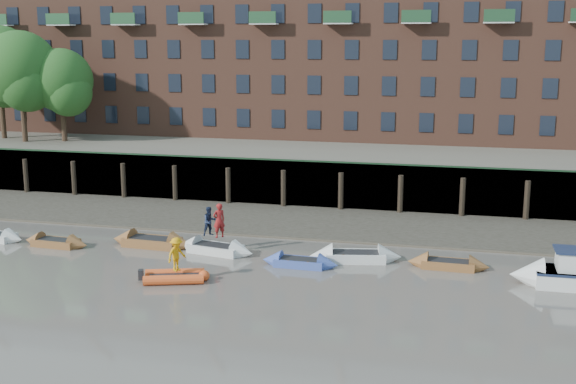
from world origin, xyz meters
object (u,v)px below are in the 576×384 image
(rowboat_1, at_px, (56,243))
(rowboat_2, at_px, (152,242))
(rowboat_4, at_px, (300,262))
(rowboat_6, at_px, (448,264))
(motor_launch, at_px, (564,274))
(person_rower_b, at_px, (210,221))
(person_rower_a, at_px, (219,220))
(rowboat_5, at_px, (355,256))
(rowboat_3, at_px, (216,249))
(rib_tender, at_px, (177,276))
(person_rib_crew, at_px, (177,254))

(rowboat_1, bearing_deg, rowboat_2, 16.96)
(rowboat_4, bearing_deg, rowboat_6, 12.81)
(motor_launch, height_order, person_rower_b, person_rower_b)
(rowboat_1, relative_size, person_rower_a, 2.15)
(motor_launch, bearing_deg, rowboat_6, -16.35)
(rowboat_5, bearing_deg, person_rower_b, 169.11)
(person_rower_a, xyz_separation_m, person_rower_b, (-0.62, 0.24, -0.14))
(rowboat_3, distance_m, rowboat_5, 7.60)
(person_rower_b, bearing_deg, rowboat_2, 135.51)
(rowboat_6, bearing_deg, rib_tender, -155.94)
(rowboat_4, distance_m, rowboat_5, 3.04)
(rowboat_2, height_order, rowboat_4, rowboat_2)
(rowboat_3, distance_m, person_rower_b, 1.53)
(rowboat_4, bearing_deg, rowboat_3, 167.70)
(rowboat_4, height_order, person_rower_b, person_rower_b)
(person_rower_a, bearing_deg, rowboat_5, 140.13)
(rowboat_2, xyz_separation_m, motor_launch, (21.58, -1.67, 0.34))
(rowboat_1, xyz_separation_m, rowboat_3, (9.14, 0.86, 0.03))
(rowboat_4, relative_size, rowboat_6, 0.97)
(rowboat_5, height_order, person_rib_crew, person_rib_crew)
(rowboat_6, distance_m, person_rib_crew, 13.61)
(person_rower_a, distance_m, person_rib_crew, 4.92)
(rowboat_5, height_order, person_rower_a, person_rower_a)
(rowboat_6, relative_size, person_rib_crew, 2.50)
(rib_tender, bearing_deg, rowboat_5, 15.24)
(rowboat_5, distance_m, person_rib_crew, 9.45)
(motor_launch, bearing_deg, rowboat_4, -0.68)
(motor_launch, bearing_deg, person_rower_a, -4.69)
(rowboat_2, height_order, person_rower_b, person_rower_b)
(rowboat_5, relative_size, rowboat_6, 1.21)
(rowboat_6, xyz_separation_m, person_rib_crew, (-12.57, -5.09, 1.12))
(rowboat_6, xyz_separation_m, person_rower_b, (-12.74, 0.02, 1.48))
(rowboat_6, bearing_deg, person_rower_a, -177.10)
(rowboat_6, relative_size, person_rower_b, 2.58)
(rowboat_1, relative_size, person_rower_b, 2.53)
(rowboat_2, distance_m, rib_tender, 6.42)
(rowboat_4, xyz_separation_m, rib_tender, (-5.21, -3.66, 0.03))
(rowboat_4, height_order, person_rib_crew, person_rib_crew)
(rowboat_4, relative_size, person_rower_b, 2.50)
(rowboat_3, bearing_deg, person_rower_a, 15.84)
(rowboat_5, distance_m, person_rower_b, 8.11)
(rib_tender, height_order, person_rower_b, person_rower_b)
(rowboat_1, bearing_deg, person_rower_a, 8.97)
(person_rower_a, bearing_deg, rib_tender, 42.35)
(person_rower_b, bearing_deg, person_rib_crew, -130.58)
(person_rower_a, relative_size, person_rower_b, 1.18)
(rib_tender, height_order, person_rower_a, person_rower_a)
(rowboat_1, bearing_deg, person_rower_b, 10.88)
(rowboat_3, height_order, rib_tender, rowboat_3)
(motor_launch, xyz_separation_m, person_rib_crew, (-17.92, -3.56, 0.73))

